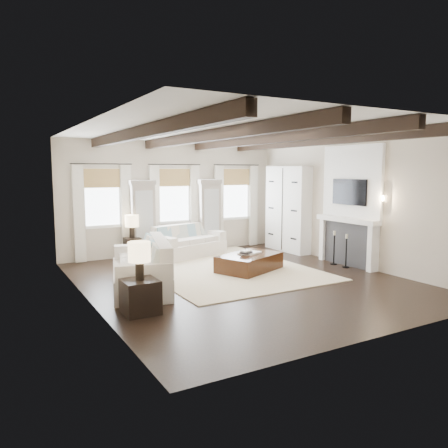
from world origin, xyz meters
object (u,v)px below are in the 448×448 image
side_table_back (132,249)px  sofa_back (188,243)px  ottoman (249,263)px  sofa_left (144,269)px  side_table_front (140,297)px

side_table_back → sofa_back: bearing=-8.3°
ottoman → sofa_left: bearing=163.0°
side_table_back → sofa_left: bearing=-103.3°
side_table_front → sofa_back: bearing=55.9°
sofa_back → sofa_left: bearing=-129.4°
sofa_back → side_table_back: 1.54m
sofa_back → side_table_front: sofa_back is taller
sofa_back → sofa_left: (-2.22, -2.70, 0.05)m
ottoman → side_table_front: side_table_front is taller
side_table_back → side_table_front: bearing=-106.2°
sofa_left → side_table_front: size_ratio=4.45×
sofa_back → side_table_back: (-1.53, 0.22, -0.06)m
side_table_front → side_table_back: bearing=73.8°
sofa_back → ottoman: bearing=-78.9°
ottoman → side_table_front: bearing=-175.2°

